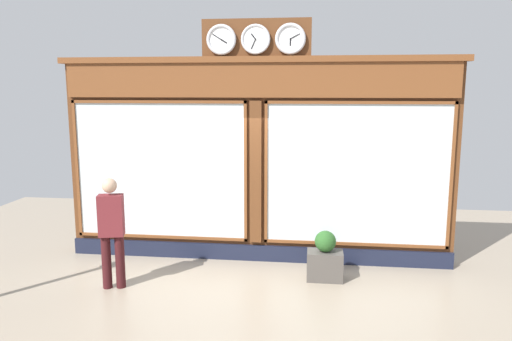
{
  "coord_description": "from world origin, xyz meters",
  "views": [
    {
      "loc": [
        -0.99,
        8.1,
        2.99
      ],
      "look_at": [
        0.0,
        0.0,
        1.6
      ],
      "focal_mm": 34.02,
      "sensor_mm": 36.0,
      "label": 1
    }
  ],
  "objects": [
    {
      "name": "planter_shrub",
      "position": [
        -1.18,
        0.73,
        0.63
      ],
      "size": [
        0.33,
        0.33,
        0.33
      ],
      "primitive_type": "sphere",
      "color": "#285623",
      "rests_on": "planter_box"
    },
    {
      "name": "planter_box",
      "position": [
        -1.18,
        0.73,
        0.23
      ],
      "size": [
        0.56,
        0.36,
        0.46
      ],
      "primitive_type": "cube",
      "color": "#4C4742",
      "rests_on": "ground_plane"
    },
    {
      "name": "pedestrian",
      "position": [
        1.99,
        1.44,
        0.93
      ],
      "size": [
        0.4,
        0.29,
        1.69
      ],
      "color": "#3A1316",
      "rests_on": "ground_plane"
    },
    {
      "name": "shop_facade",
      "position": [
        -0.0,
        -0.13,
        1.78
      ],
      "size": [
        6.8,
        0.42,
        4.11
      ],
      "color": "#5B3319",
      "rests_on": "ground_plane"
    },
    {
      "name": "ground_plane",
      "position": [
        0.0,
        2.8,
        0.0
      ],
      "size": [
        14.0,
        14.0,
        0.0
      ],
      "primitive_type": "plane",
      "color": "gray"
    }
  ]
}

